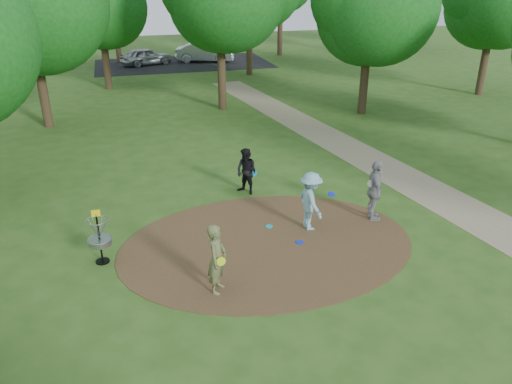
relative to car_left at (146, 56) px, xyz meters
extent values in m
plane|color=#2D5119|center=(0.94, -30.12, -0.69)|extent=(100.00, 100.00, 0.00)
cylinder|color=#47301C|center=(0.94, -30.12, -0.68)|extent=(8.40, 8.40, 0.02)
cube|color=#8C7A5B|center=(7.44, -28.12, -0.68)|extent=(7.55, 39.89, 0.01)
cube|color=black|center=(2.94, -0.12, -0.69)|extent=(14.00, 8.00, 0.01)
imported|color=#5F663B|center=(-0.87, -31.92, 0.20)|extent=(0.68, 0.78, 1.79)
cylinder|color=#CBF21A|center=(-0.82, -32.13, 0.25)|extent=(0.22, 0.04, 0.22)
imported|color=#7CAEBA|center=(2.43, -29.56, 0.21)|extent=(0.77, 1.22, 1.79)
cylinder|color=#0D1EE0|center=(3.08, -29.55, 0.36)|extent=(0.29, 0.29, 0.08)
imported|color=black|center=(1.28, -26.55, 0.12)|extent=(0.96, 0.99, 1.61)
cylinder|color=#0B85C7|center=(1.54, -26.53, 0.03)|extent=(0.23, 0.11, 0.22)
imported|color=gray|center=(4.53, -29.52, 0.28)|extent=(0.75, 1.22, 1.93)
cylinder|color=white|center=(4.36, -29.55, 0.54)|extent=(0.23, 0.12, 0.22)
cylinder|color=#169DB5|center=(1.28, -29.17, -0.66)|extent=(0.22, 0.22, 0.02)
cylinder|color=#0C2BD8|center=(1.83, -30.33, -0.66)|extent=(0.22, 0.22, 0.02)
imported|color=#A0A4A8|center=(0.00, 0.00, 0.00)|extent=(4.36, 2.89, 1.38)
imported|color=#ADB1B5|center=(4.83, 0.19, 0.10)|extent=(5.05, 3.00, 1.57)
cylinder|color=black|center=(-3.56, -29.82, -0.01)|extent=(0.05, 0.05, 1.35)
cylinder|color=black|center=(-3.56, -29.82, -0.67)|extent=(0.36, 0.36, 0.04)
cylinder|color=gray|center=(-3.56, -29.82, -0.07)|extent=(0.60, 0.60, 0.16)
torus|color=gray|center=(-3.56, -29.82, 0.01)|extent=(0.63, 0.63, 0.03)
torus|color=gray|center=(-3.56, -29.82, 0.56)|extent=(0.58, 0.58, 0.02)
cube|color=yellow|center=(-3.56, -29.82, 0.76)|extent=(0.22, 0.02, 0.18)
cylinder|color=#332316|center=(-6.06, -16.12, 1.21)|extent=(0.44, 0.44, 3.80)
sphere|color=#144D15|center=(-6.06, -16.12, 4.85)|extent=(6.32, 6.32, 6.32)
cylinder|color=#332316|center=(2.94, -15.12, 1.40)|extent=(0.44, 0.44, 4.18)
cylinder|color=#332316|center=(9.94, -18.12, 1.12)|extent=(0.44, 0.44, 3.61)
sphere|color=#144D15|center=(9.94, -18.12, 4.48)|extent=(5.68, 5.68, 5.68)
cylinder|color=#332316|center=(-3.06, -8.12, 1.02)|extent=(0.44, 0.44, 3.42)
sphere|color=#144D15|center=(-3.06, -8.12, 4.08)|extent=(4.92, 4.92, 4.92)
cylinder|color=#332316|center=(6.94, -6.12, 1.50)|extent=(0.44, 0.44, 4.37)
cylinder|color=#332316|center=(18.94, -16.12, 1.21)|extent=(0.44, 0.44, 3.80)
sphere|color=#144D15|center=(18.94, -16.12, 4.65)|extent=(5.60, 5.60, 5.60)
camera|label=1|loc=(-2.75, -41.84, 6.45)|focal=35.00mm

